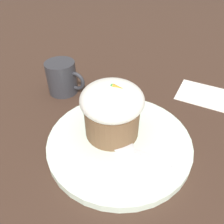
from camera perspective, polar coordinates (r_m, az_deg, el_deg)
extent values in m
plane|color=#3D281E|center=(0.42, 1.88, -8.38)|extent=(4.00, 4.00, 0.00)
cylinder|color=silver|center=(0.41, 1.90, -7.65)|extent=(0.27, 0.27, 0.02)
cylinder|color=brown|center=(0.40, 0.00, -2.10)|extent=(0.10, 0.10, 0.06)
ellipsoid|color=white|center=(0.37, 0.00, 3.22)|extent=(0.11, 0.11, 0.06)
cone|color=orange|center=(0.35, 1.64, 6.48)|extent=(0.02, 0.01, 0.01)
sphere|color=green|center=(0.36, 0.13, 6.84)|extent=(0.01, 0.01, 0.01)
cube|color=silver|center=(0.38, 10.93, -11.85)|extent=(0.09, 0.01, 0.00)
ellipsoid|color=silver|center=(0.39, 2.78, -8.84)|extent=(0.05, 0.04, 0.01)
cylinder|color=#2D2D33|center=(0.55, -12.99, 8.78)|extent=(0.07, 0.07, 0.08)
torus|color=#2D2D33|center=(0.53, -9.43, 8.00)|extent=(0.05, 0.01, 0.05)
cube|color=white|center=(0.59, 22.72, 4.22)|extent=(0.13, 0.11, 0.00)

